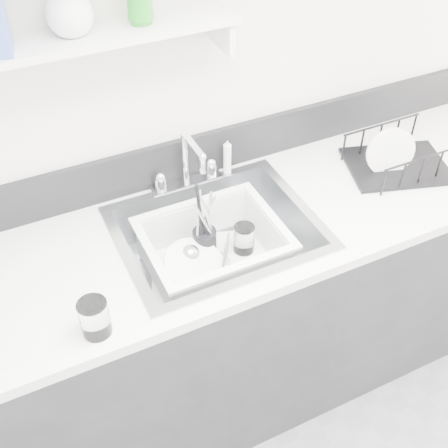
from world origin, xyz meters
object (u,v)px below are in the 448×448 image
wash_tub (213,251)px  sink (217,248)px  counter_run (218,318)px  dish_rack (400,153)px

wash_tub → sink: bearing=31.5°
counter_run → dish_rack: bearing=1.3°
sink → dish_rack: dish_rack is taller
dish_rack → wash_tub: bearing=-160.4°
dish_rack → counter_run: bearing=-161.4°
sink → wash_tub: size_ratio=1.43×
counter_run → wash_tub: wash_tub is taller
sink → dish_rack: (0.73, 0.02, 0.15)m
counter_run → dish_rack: 0.90m
counter_run → sink: 0.37m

